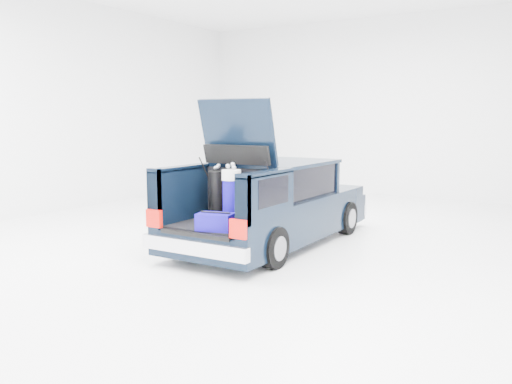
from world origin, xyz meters
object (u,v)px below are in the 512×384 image
Objects in this scene: blue_golf_bag at (231,197)px; blue_duffel at (216,222)px; red_suitcase at (261,206)px; black_golf_bag at (217,195)px; car at (274,205)px.

blue_duffel is (-0.02, -0.37, -0.30)m from blue_golf_bag.
black_golf_bag is at bearing 179.60° from red_suitcase.
car reaches higher than blue_duffel.
car is at bearing 118.06° from blue_golf_bag.
blue_golf_bag is (-0.25, -0.43, 0.17)m from red_suitcase.
red_suitcase is at bearing -3.92° from black_golf_bag.
car is 5.38× the size of black_golf_bag.
car is 4.94× the size of blue_golf_bag.
black_golf_bag is 1.52× the size of blue_duffel.
car reaches higher than black_golf_bag.
blue_golf_bag is 1.66× the size of blue_duffel.
black_golf_bag reaches higher than red_suitcase.
blue_duffel is at bearing -72.97° from blue_golf_bag.
car reaches higher than blue_golf_bag.
blue_duffel is at bearing -84.75° from car.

